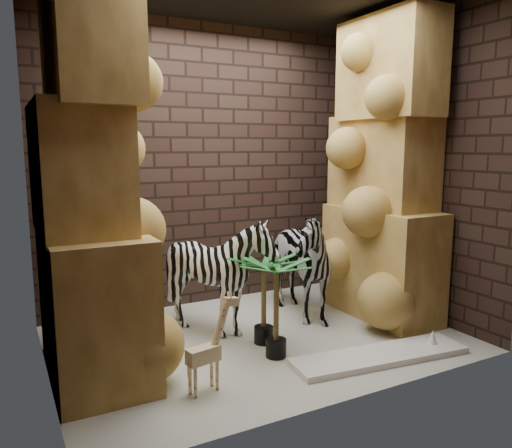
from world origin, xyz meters
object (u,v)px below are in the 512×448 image
zebra_left (219,281)px  palm_front (264,299)px  surfboard (380,356)px  palm_back (276,309)px  zebra_right (292,253)px  giraffe_toy (203,345)px

zebra_left → palm_front: 0.48m
palm_front → surfboard: bearing=-47.1°
palm_back → surfboard: 0.94m
zebra_right → surfboard: bearing=-82.8°
giraffe_toy → palm_front: size_ratio=0.88×
zebra_left → surfboard: zebra_left is taller
zebra_right → surfboard: 1.38m
giraffe_toy → surfboard: 1.52m
palm_back → surfboard: bearing=-30.6°
palm_front → zebra_left: bearing=123.6°
giraffe_toy → palm_front: bearing=24.7°
zebra_left → palm_back: zebra_left is taller
giraffe_toy → surfboard: size_ratio=0.46×
palm_front → surfboard: (0.68, -0.73, -0.37)m
zebra_left → giraffe_toy: zebra_left is taller
zebra_right → palm_front: size_ratio=1.64×
giraffe_toy → palm_back: size_ratio=0.85×
palm_front → palm_back: size_ratio=0.96×
giraffe_toy → palm_back: palm_back is taller
zebra_right → palm_front: (-0.59, -0.49, -0.26)m
zebra_right → surfboard: size_ratio=0.86×
zebra_right → surfboard: zebra_right is taller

